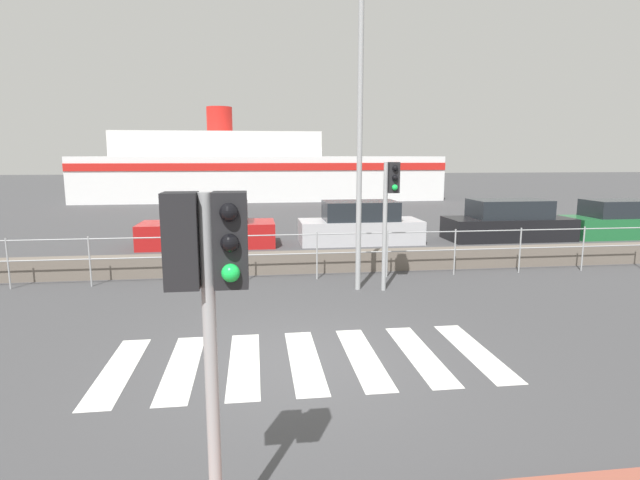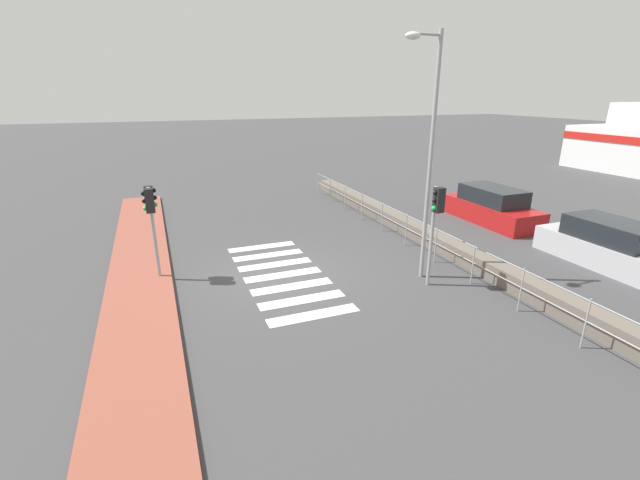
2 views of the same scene
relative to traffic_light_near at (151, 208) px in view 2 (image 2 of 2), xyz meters
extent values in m
plane|color=#424244|center=(0.96, 3.54, -2.21)|extent=(160.00, 160.00, 0.00)
cube|color=#934C3D|center=(0.96, -0.56, -2.15)|extent=(24.00, 1.80, 0.12)
cube|color=silver|center=(-1.66, 3.54, -2.21)|extent=(0.45, 2.40, 0.01)
cube|color=silver|center=(-0.76, 3.54, -2.21)|extent=(0.45, 2.40, 0.01)
cube|color=silver|center=(0.14, 3.54, -2.21)|extent=(0.45, 2.40, 0.01)
cube|color=silver|center=(1.04, 3.54, -2.21)|extent=(0.45, 2.40, 0.01)
cube|color=silver|center=(1.94, 3.54, -2.21)|extent=(0.45, 2.40, 0.01)
cube|color=silver|center=(2.84, 3.54, -2.21)|extent=(0.45, 2.40, 0.01)
cube|color=silver|center=(3.74, 3.54, -2.21)|extent=(0.45, 2.40, 0.01)
cube|color=#6B6056|center=(0.96, 9.38, -1.95)|extent=(21.91, 0.55, 0.53)
cylinder|color=#9EA0A3|center=(0.96, 8.50, -1.07)|extent=(19.71, 0.03, 0.03)
cylinder|color=#9EA0A3|center=(0.96, 8.50, -1.55)|extent=(19.71, 0.03, 0.03)
cylinder|color=#9EA0A3|center=(-8.90, 8.50, -1.61)|extent=(0.04, 0.04, 1.20)
cylinder|color=#9EA0A3|center=(-7.10, 8.50, -1.61)|extent=(0.04, 0.04, 1.20)
cylinder|color=#9EA0A3|center=(-5.31, 8.50, -1.61)|extent=(0.04, 0.04, 1.20)
cylinder|color=#9EA0A3|center=(-3.52, 8.50, -1.61)|extent=(0.04, 0.04, 1.20)
cylinder|color=#9EA0A3|center=(-1.73, 8.50, -1.61)|extent=(0.04, 0.04, 1.20)
cylinder|color=#9EA0A3|center=(0.07, 8.50, -1.61)|extent=(0.04, 0.04, 1.20)
cylinder|color=#9EA0A3|center=(1.86, 8.50, -1.61)|extent=(0.04, 0.04, 1.20)
cylinder|color=#9EA0A3|center=(3.65, 8.50, -1.61)|extent=(0.04, 0.04, 1.20)
cylinder|color=#9EA0A3|center=(5.44, 8.50, -1.61)|extent=(0.04, 0.04, 1.20)
cylinder|color=#9EA0A3|center=(7.23, 8.50, -1.61)|extent=(0.04, 0.04, 1.20)
cylinder|color=#9EA0A3|center=(0.00, 0.00, -0.81)|extent=(0.10, 0.10, 2.80)
cube|color=black|center=(-0.17, 0.00, 0.25)|extent=(0.24, 0.24, 0.68)
sphere|color=black|center=(-0.17, 0.14, 0.46)|extent=(0.13, 0.13, 0.13)
sphere|color=black|center=(-0.17, 0.14, 0.25)|extent=(0.13, 0.13, 0.13)
sphere|color=#19D84C|center=(-0.17, 0.14, 0.04)|extent=(0.13, 0.13, 0.13)
cube|color=black|center=(0.17, 0.00, 0.25)|extent=(0.24, 0.24, 0.68)
sphere|color=black|center=(0.17, -0.14, 0.46)|extent=(0.13, 0.13, 0.13)
sphere|color=black|center=(0.17, -0.14, 0.25)|extent=(0.13, 0.13, 0.13)
sphere|color=#19D84C|center=(0.17, -0.14, 0.04)|extent=(0.13, 0.13, 0.13)
cylinder|color=#9EA0A3|center=(3.24, 7.28, -0.76)|extent=(0.10, 0.10, 2.92)
cube|color=black|center=(3.41, 7.28, 0.36)|extent=(0.24, 0.24, 0.68)
sphere|color=black|center=(3.41, 7.14, 0.57)|extent=(0.13, 0.13, 0.13)
sphere|color=black|center=(3.41, 7.14, 0.36)|extent=(0.13, 0.13, 0.13)
sphere|color=#19D84C|center=(3.41, 7.14, 0.15)|extent=(0.13, 0.13, 0.13)
cylinder|color=#9EA0A3|center=(2.68, 7.43, 1.21)|extent=(0.12, 0.12, 6.85)
cylinder|color=#9EA0A3|center=(2.68, 7.02, 4.49)|extent=(0.07, 0.83, 0.07)
ellipsoid|color=silver|center=(2.68, 6.60, 4.44)|extent=(0.32, 0.42, 0.19)
cube|color=#B21919|center=(-1.25, 13.58, -1.80)|extent=(4.51, 1.74, 0.83)
cube|color=#1E2328|center=(-1.25, 13.58, -1.05)|extent=(2.71, 1.53, 0.68)
cube|color=#BCBCC1|center=(4.03, 13.58, -1.81)|extent=(4.27, 1.72, 0.81)
cube|color=#1E2328|center=(4.03, 13.58, -1.06)|extent=(2.56, 1.51, 0.67)
camera|label=1|loc=(0.34, -3.55, 0.84)|focal=28.00mm
camera|label=2|loc=(12.71, 0.22, 3.11)|focal=24.00mm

